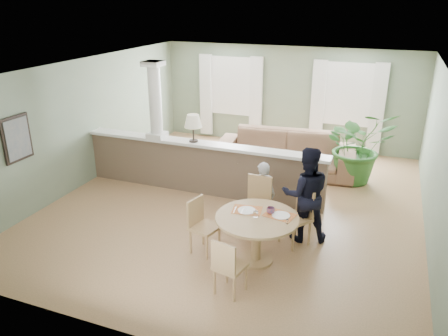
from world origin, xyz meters
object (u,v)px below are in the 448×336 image
at_px(houseplant, 358,146).
at_px(chair_far_boy, 257,202).
at_px(chair_far_man, 299,214).
at_px(sofa, 285,153).
at_px(child_person, 263,194).
at_px(chair_side, 201,223).
at_px(dining_table, 257,226).
at_px(chair_near, 228,265).
at_px(man_person, 306,194).

height_order(houseplant, chair_far_boy, houseplant).
bearing_deg(chair_far_man, sofa, 145.45).
bearing_deg(sofa, child_person, -90.59).
distance_m(sofa, chair_side, 3.93).
bearing_deg(child_person, houseplant, -124.70).
distance_m(dining_table, chair_near, 0.98).
xyz_separation_m(chair_side, child_person, (0.67, 1.18, 0.11)).
bearing_deg(child_person, sofa, -92.43).
relative_size(sofa, man_person, 1.94).
xyz_separation_m(sofa, chair_far_boy, (0.23, -2.95, 0.09)).
height_order(sofa, chair_far_boy, chair_far_boy).
bearing_deg(chair_side, chair_far_man, -45.39).
bearing_deg(sofa, chair_far_man, -78.07).
relative_size(chair_far_boy, chair_side, 1.11).
relative_size(houseplant, chair_side, 1.83).
height_order(chair_near, chair_side, chair_side).
bearing_deg(houseplant, chair_far_man, -101.74).
relative_size(chair_far_boy, man_person, 0.61).
distance_m(chair_far_boy, chair_side, 1.16).
bearing_deg(man_person, houseplant, -120.00).
distance_m(sofa, chair_far_boy, 2.96).
bearing_deg(dining_table, man_person, 60.04).
bearing_deg(man_person, chair_far_man, 52.03).
bearing_deg(chair_near, child_person, -75.14).
distance_m(sofa, houseplant, 1.67).
bearing_deg(man_person, chair_near, 51.92).
height_order(sofa, dining_table, sofa).
bearing_deg(child_person, chair_side, 52.55).
xyz_separation_m(chair_near, child_person, (-0.13, 2.10, 0.13)).
bearing_deg(chair_far_boy, chair_far_man, -8.20).
bearing_deg(houseplant, dining_table, -106.29).
bearing_deg(chair_side, chair_near, -124.47).
height_order(sofa, chair_near, sofa).
xyz_separation_m(chair_far_boy, chair_near, (0.16, -1.88, -0.07)).
distance_m(sofa, child_person, 2.74).
xyz_separation_m(houseplant, chair_near, (-1.25, -4.82, -0.35)).
relative_size(chair_side, child_person, 0.74).
bearing_deg(chair_near, houseplant, -93.16).
relative_size(dining_table, man_person, 0.78).
bearing_deg(chair_far_man, child_person, -168.45).
relative_size(child_person, man_person, 0.74).
bearing_deg(child_person, man_person, 158.50).
relative_size(chair_near, chair_side, 0.96).
height_order(chair_far_man, chair_side, chair_far_man).
relative_size(sofa, chair_side, 3.52).
distance_m(chair_side, child_person, 1.37).
bearing_deg(chair_side, chair_far_boy, -19.54).
bearing_deg(chair_side, houseplant, -13.38).
bearing_deg(chair_far_man, chair_side, -112.20).
bearing_deg(chair_near, man_person, -97.96).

